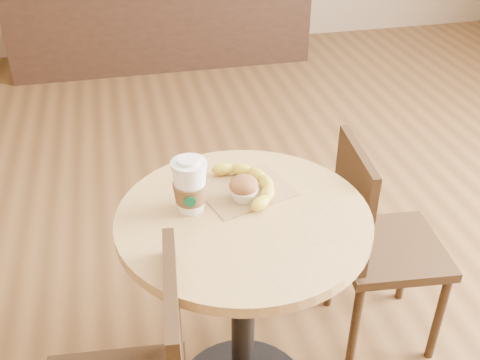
{
  "coord_description": "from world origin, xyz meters",
  "views": [
    {
      "loc": [
        -0.36,
        -1.11,
        1.61
      ],
      "look_at": [
        -0.09,
        0.07,
        0.83
      ],
      "focal_mm": 42.0,
      "sensor_mm": 36.0,
      "label": 1
    }
  ],
  "objects_px": {
    "cafe_table": "(243,280)",
    "banana": "(248,184)",
    "chair_right": "(376,240)",
    "muffin": "(244,188)",
    "coffee_cup": "(190,187)"
  },
  "relations": [
    {
      "from": "cafe_table",
      "to": "banana",
      "type": "bearing_deg",
      "value": 69.84
    },
    {
      "from": "cafe_table",
      "to": "banana",
      "type": "xyz_separation_m",
      "value": [
        0.04,
        0.1,
        0.25
      ]
    },
    {
      "from": "chair_right",
      "to": "cafe_table",
      "type": "bearing_deg",
      "value": 115.49
    },
    {
      "from": "chair_right",
      "to": "banana",
      "type": "bearing_deg",
      "value": 105.24
    },
    {
      "from": "coffee_cup",
      "to": "muffin",
      "type": "relative_size",
      "value": 1.94
    },
    {
      "from": "cafe_table",
      "to": "muffin",
      "type": "xyz_separation_m",
      "value": [
        0.02,
        0.06,
        0.27
      ]
    },
    {
      "from": "cafe_table",
      "to": "chair_right",
      "type": "height_order",
      "value": "chair_right"
    },
    {
      "from": "cafe_table",
      "to": "banana",
      "type": "distance_m",
      "value": 0.27
    },
    {
      "from": "chair_right",
      "to": "muffin",
      "type": "bearing_deg",
      "value": 109.42
    },
    {
      "from": "coffee_cup",
      "to": "muffin",
      "type": "xyz_separation_m",
      "value": [
        0.14,
        0.01,
        -0.03
      ]
    },
    {
      "from": "cafe_table",
      "to": "coffee_cup",
      "type": "distance_m",
      "value": 0.33
    },
    {
      "from": "chair_right",
      "to": "banana",
      "type": "relative_size",
      "value": 3.08
    },
    {
      "from": "chair_right",
      "to": "coffee_cup",
      "type": "distance_m",
      "value": 0.75
    },
    {
      "from": "cafe_table",
      "to": "chair_right",
      "type": "relative_size",
      "value": 0.96
    },
    {
      "from": "cafe_table",
      "to": "muffin",
      "type": "distance_m",
      "value": 0.28
    }
  ]
}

